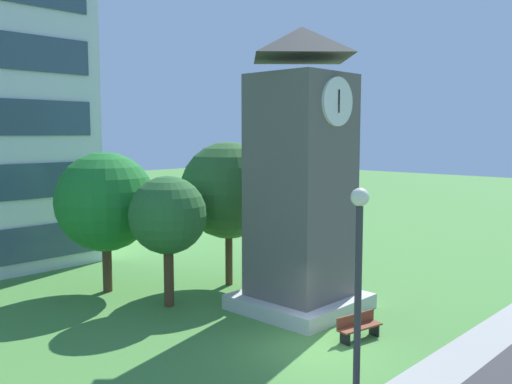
# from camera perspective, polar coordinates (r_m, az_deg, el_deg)

# --- Properties ---
(ground_plane) EXTENTS (160.00, 160.00, 0.00)m
(ground_plane) POSITION_cam_1_polar(r_m,az_deg,el_deg) (19.15, 6.06, -16.02)
(ground_plane) COLOR #4C893D
(clock_tower) EXTENTS (4.54, 4.54, 11.37)m
(clock_tower) POSITION_cam_1_polar(r_m,az_deg,el_deg) (22.26, 4.66, 0.70)
(clock_tower) COLOR #605B56
(clock_tower) RESTS_ON ground
(park_bench) EXTENTS (1.86, 0.83, 0.88)m
(park_bench) POSITION_cam_1_polar(r_m,az_deg,el_deg) (20.16, 10.59, -13.53)
(park_bench) COLOR brown
(park_bench) RESTS_ON ground
(street_lamp) EXTENTS (0.36, 0.36, 6.15)m
(street_lamp) POSITION_cam_1_polar(r_m,az_deg,el_deg) (11.22, 10.50, -11.65)
(street_lamp) COLOR #333338
(street_lamp) RESTS_ON ground
(tree_near_tower) EXTENTS (4.48, 4.48, 6.38)m
(tree_near_tower) POSITION_cam_1_polar(r_m,az_deg,el_deg) (25.70, -15.35, -1.00)
(tree_near_tower) COLOR #513823
(tree_near_tower) RESTS_ON ground
(tree_by_building) EXTENTS (3.24, 3.24, 5.47)m
(tree_by_building) POSITION_cam_1_polar(r_m,az_deg,el_deg) (22.98, -9.13, -2.45)
(tree_by_building) COLOR #513823
(tree_by_building) RESTS_ON ground
(tree_streetside) EXTENTS (4.55, 4.55, 6.83)m
(tree_streetside) POSITION_cam_1_polar(r_m,az_deg,el_deg) (25.87, -2.86, 0.17)
(tree_streetside) COLOR #513823
(tree_streetside) RESTS_ON ground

